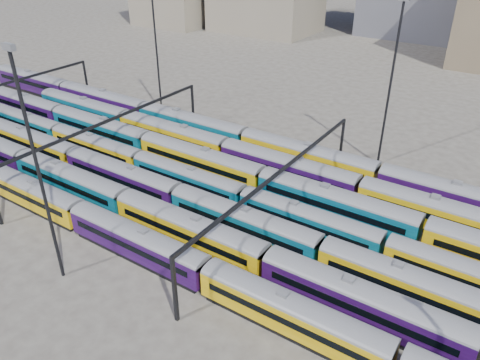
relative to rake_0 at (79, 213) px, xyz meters
The scene contains 13 objects.
ground 18.32m from the rake_0, 55.81° to the left, with size 500.00×500.00×0.00m, color #3E3A35.
rake_0 is the anchor object (origin of this frame).
rake_1 24.99m from the rake_0, 11.54° to the left, with size 128.47×3.13×5.28m.
rake_2 10.39m from the rake_0, 105.69° to the left, with size 104.01×3.05×5.13m.
rake_3 15.62m from the rake_0, 106.17° to the left, with size 114.92×2.80×4.71m.
rake_4 20.34m from the rake_0, 79.58° to the left, with size 110.50×3.23×5.46m.
rake_5 29.71m from the rake_0, 57.30° to the left, with size 111.21×3.26×5.50m.
rake_6 34.33m from the rake_0, 60.90° to the left, with size 159.44×3.33×5.62m.
gantry_1 18.41m from the rake_0, 123.18° to the left, with size 0.35×40.35×8.03m.
gantry_2 25.50m from the rake_0, 36.61° to the left, with size 0.35×40.35×8.03m.
mast_1 43.48m from the rake_0, 118.16° to the left, with size 1.40×0.50×25.60m.
mast_2 14.33m from the rake_0, 53.44° to the right, with size 1.40×0.50×25.60m.
mast_3 47.80m from the rake_0, 57.14° to the left, with size 1.40×0.50×25.60m.
Camera 1 is at (33.93, -44.55, 34.96)m, focal length 35.00 mm.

